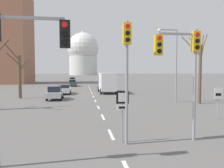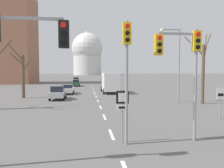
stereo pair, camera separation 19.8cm
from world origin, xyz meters
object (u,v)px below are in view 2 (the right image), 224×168
at_px(speed_limit_sign, 221,98).
at_px(sedan_far_right, 76,83).
at_px(traffic_signal_near_left, 19,48).
at_px(route_sign_post, 122,107).
at_px(street_lamp_right, 175,57).
at_px(traffic_signal_near_right, 183,56).
at_px(sedan_near_right, 106,81).
at_px(sedan_near_left, 58,93).
at_px(sedan_mid_centre, 67,89).
at_px(sedan_far_left, 76,80).
at_px(traffic_signal_centre_tall, 127,59).
at_px(delivery_truck, 110,82).

xyz_separation_m(speed_limit_sign, sedan_far_right, (-11.61, 37.04, -0.75)).
height_order(traffic_signal_near_left, route_sign_post, traffic_signal_near_left).
distance_m(speed_limit_sign, street_lamp_right, 9.27).
distance_m(traffic_signal_near_right, sedan_near_right, 52.61).
distance_m(route_sign_post, sedan_near_left, 17.52).
relative_size(sedan_near_right, sedan_mid_centre, 0.98).
bearing_deg(sedan_far_left, sedan_near_right, -40.08).
relative_size(sedan_near_right, sedan_far_left, 1.04).
distance_m(sedan_near_right, sedan_far_left, 11.69).
xyz_separation_m(traffic_signal_near_right, sedan_far_right, (-6.87, 41.29, -3.29)).
xyz_separation_m(traffic_signal_near_right, sedan_near_right, (1.23, 52.49, -3.28)).
bearing_deg(street_lamp_right, sedan_far_left, 105.16).
bearing_deg(sedan_far_right, sedan_near_left, -92.58).
bearing_deg(route_sign_post, sedan_far_left, 94.61).
relative_size(traffic_signal_centre_tall, speed_limit_sign, 2.48).
xyz_separation_m(speed_limit_sign, sedan_near_right, (-3.51, 48.24, -0.73)).
bearing_deg(delivery_truck, speed_limit_sign, -74.62).
relative_size(traffic_signal_near_left, street_lamp_right, 0.68).
bearing_deg(sedan_near_left, traffic_signal_near_right, -64.72).
distance_m(speed_limit_sign, delivery_truck, 21.10).
xyz_separation_m(traffic_signal_near_left, sedan_near_left, (-1.08, 18.81, -3.32)).
relative_size(sedan_near_left, delivery_truck, 0.53).
relative_size(route_sign_post, speed_limit_sign, 1.10).
bearing_deg(traffic_signal_near_right, delivery_truck, 91.99).
bearing_deg(street_lamp_right, sedan_near_right, 95.53).
bearing_deg(sedan_mid_centre, speed_limit_sign, -57.74).
height_order(traffic_signal_centre_tall, speed_limit_sign, traffic_signal_centre_tall).
distance_m(traffic_signal_near_right, sedan_far_left, 60.60).
bearing_deg(sedan_far_right, traffic_signal_near_left, -90.03).
bearing_deg(sedan_mid_centre, traffic_signal_near_left, -88.84).
height_order(sedan_near_left, sedan_near_right, sedan_near_left).
height_order(sedan_near_left, delivery_truck, delivery_truck).
bearing_deg(sedan_near_left, sedan_mid_centre, 85.16).
bearing_deg(speed_limit_sign, sedan_near_right, 94.17).
bearing_deg(traffic_signal_centre_tall, delivery_truck, 85.62).
height_order(sedan_mid_centre, sedan_far_right, sedan_far_right).
distance_m(route_sign_post, sedan_far_right, 41.36).
relative_size(traffic_signal_near_right, route_sign_post, 2.15).
height_order(traffic_signal_near_left, sedan_near_right, traffic_signal_near_left).
relative_size(street_lamp_right, delivery_truck, 1.10).
height_order(route_sign_post, speed_limit_sign, route_sign_post).
bearing_deg(sedan_near_left, sedan_far_left, 89.66).
bearing_deg(street_lamp_right, traffic_signal_near_right, -111.45).
bearing_deg(sedan_near_right, traffic_signal_near_right, -91.34).
xyz_separation_m(traffic_signal_near_right, traffic_signal_near_left, (-6.89, -1.94, 0.07)).
bearing_deg(street_lamp_right, speed_limit_sign, -92.11).
bearing_deg(traffic_signal_near_left, sedan_far_right, 89.97).
xyz_separation_m(traffic_signal_centre_tall, sedan_near_left, (-5.22, 17.04, -3.07)).
xyz_separation_m(sedan_near_right, sedan_far_right, (-8.10, -11.20, -0.02)).
bearing_deg(sedan_near_left, traffic_signal_centre_tall, -72.97).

